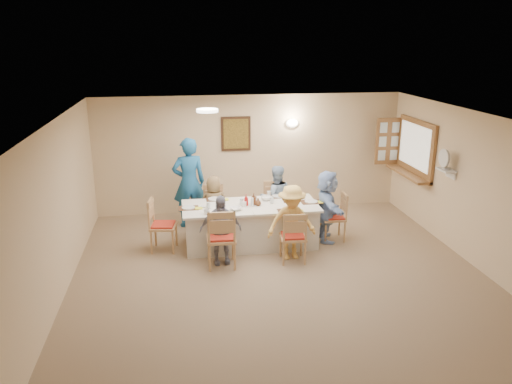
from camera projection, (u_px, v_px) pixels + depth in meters
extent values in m
plane|color=#9D8367|center=(283.00, 283.00, 7.70)|extent=(7.00, 7.00, 0.00)
plane|color=beige|center=(250.00, 154.00, 10.63)|extent=(6.50, 0.00, 6.50)
plane|color=beige|center=(375.00, 344.00, 4.03)|extent=(6.50, 0.00, 6.50)
plane|color=beige|center=(53.00, 218.00, 6.85)|extent=(0.00, 7.00, 7.00)
plane|color=beige|center=(487.00, 196.00, 7.82)|extent=(0.00, 7.00, 7.00)
plane|color=white|center=(286.00, 122.00, 6.96)|extent=(7.00, 7.00, 0.00)
cube|color=#422517|center=(236.00, 134.00, 10.43)|extent=(0.62, 0.04, 0.72)
cube|color=black|center=(236.00, 134.00, 10.40)|extent=(0.52, 0.02, 0.62)
ellipsoid|color=white|center=(292.00, 123.00, 10.52)|extent=(0.26, 0.09, 0.18)
cylinder|color=white|center=(207.00, 110.00, 8.24)|extent=(0.36, 0.36, 0.05)
cube|color=olive|center=(416.00, 148.00, 10.00)|extent=(0.06, 1.50, 1.15)
cube|color=olive|center=(408.00, 174.00, 10.14)|extent=(0.30, 1.50, 0.05)
cube|color=olive|center=(388.00, 141.00, 10.68)|extent=(0.55, 0.04, 1.00)
cube|color=white|center=(446.00, 170.00, 8.75)|extent=(0.22, 0.36, 0.03)
cube|color=silver|center=(250.00, 225.00, 9.02)|extent=(2.42, 1.02, 0.76)
imported|color=brown|center=(214.00, 205.00, 9.51)|extent=(0.58, 0.40, 1.14)
imported|color=#8EA7C3|center=(276.00, 198.00, 9.67)|extent=(0.65, 0.52, 1.29)
imported|color=gray|center=(220.00, 230.00, 8.22)|extent=(0.70, 0.31, 1.18)
imported|color=#FEC661|center=(292.00, 222.00, 8.39)|extent=(0.88, 0.56, 1.30)
imported|color=#9CBBEE|center=(327.00, 206.00, 9.14)|extent=(1.32, 0.65, 1.34)
imported|color=#1D5C92|center=(189.00, 183.00, 9.79)|extent=(0.78, 0.62, 1.79)
cube|color=#472B19|center=(219.00, 215.00, 8.42)|extent=(0.33, 0.25, 0.01)
cylinder|color=white|center=(219.00, 214.00, 8.42)|extent=(0.24, 0.24, 0.02)
cube|color=yellow|center=(230.00, 215.00, 8.40)|extent=(0.13, 0.13, 0.01)
cube|color=#472B19|center=(288.00, 211.00, 8.60)|extent=(0.36, 0.27, 0.01)
cylinder|color=white|center=(288.00, 210.00, 8.60)|extent=(0.23, 0.23, 0.01)
cube|color=yellow|center=(299.00, 211.00, 8.58)|extent=(0.14, 0.14, 0.01)
cube|color=#472B19|center=(215.00, 199.00, 9.21)|extent=(0.33, 0.24, 0.01)
cylinder|color=white|center=(215.00, 199.00, 9.21)|extent=(0.25, 0.25, 0.02)
cube|color=yellow|center=(225.00, 199.00, 9.19)|extent=(0.13, 0.13, 0.01)
cube|color=#472B19|center=(279.00, 196.00, 9.39)|extent=(0.36, 0.26, 0.01)
cylinder|color=white|center=(279.00, 196.00, 9.39)|extent=(0.24, 0.24, 0.01)
cube|color=yellow|center=(288.00, 196.00, 9.37)|extent=(0.14, 0.14, 0.01)
cube|color=#472B19|center=(188.00, 208.00, 8.74)|extent=(0.35, 0.26, 0.01)
cylinder|color=white|center=(188.00, 208.00, 8.74)|extent=(0.23, 0.23, 0.01)
cube|color=yellow|center=(199.00, 208.00, 8.72)|extent=(0.13, 0.13, 0.01)
cube|color=#472B19|center=(311.00, 202.00, 9.07)|extent=(0.37, 0.28, 0.01)
cylinder|color=white|center=(311.00, 201.00, 9.07)|extent=(0.24, 0.24, 0.01)
cube|color=yellow|center=(322.00, 202.00, 9.05)|extent=(0.13, 0.13, 0.01)
imported|color=white|center=(207.00, 212.00, 8.45)|extent=(0.16, 0.16, 0.08)
imported|color=white|center=(269.00, 193.00, 9.44)|extent=(0.14, 0.14, 0.08)
imported|color=white|center=(236.00, 209.00, 8.64)|extent=(0.33, 0.33, 0.05)
imported|color=white|center=(266.00, 198.00, 9.18)|extent=(0.34, 0.34, 0.07)
imported|color=#AE0E10|center=(246.00, 200.00, 8.85)|extent=(0.13, 0.13, 0.21)
imported|color=#583017|center=(254.00, 199.00, 8.92)|extent=(0.15, 0.15, 0.20)
imported|color=#583017|center=(258.00, 202.00, 8.86)|extent=(0.14, 0.14, 0.14)
cylinder|color=silver|center=(242.00, 202.00, 8.91)|extent=(0.07, 0.07, 0.11)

